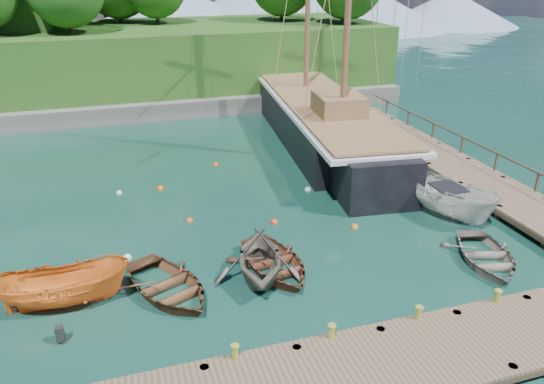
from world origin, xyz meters
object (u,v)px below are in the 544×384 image
Objects in this scene: rowboat_3 at (485,263)px; schooner at (321,124)px; rowboat_0 at (168,294)px; motorboat_orange at (67,306)px; rowboat_1 at (259,278)px; cabin_boat_white at (444,215)px; rowboat_2 at (275,270)px.

rowboat_3 is 0.14× the size of schooner.
motorboat_orange reaches higher than rowboat_0.
rowboat_0 is at bearing -165.84° from rowboat_1.
cabin_boat_white is 0.18× the size of schooner.
rowboat_3 is at bearing 3.39° from rowboat_1.
rowboat_2 is 0.94× the size of motorboat_orange.
rowboat_0 is 4.17m from rowboat_2.
rowboat_2 is at bearing 39.05° from rowboat_1.
schooner is at bearing 77.89° from cabin_boat_white.
schooner is at bearing -44.17° from motorboat_orange.
rowboat_0 is 13.58m from cabin_boat_white.
rowboat_1 is 6.92m from motorboat_orange.
rowboat_3 is (8.20, -2.00, 0.00)m from rowboat_2.
rowboat_0 is at bearing 176.77° from rowboat_2.
motorboat_orange is (-7.62, 0.01, 0.00)m from rowboat_2.
rowboat_3 is at bearing -121.49° from cabin_boat_white.
cabin_boat_white is (9.18, 2.24, 0.00)m from rowboat_2.
rowboat_2 is 1.03× the size of rowboat_3.
motorboat_orange reaches higher than rowboat_3.
motorboat_orange is at bearing -130.81° from schooner.
cabin_boat_white is at bearing -79.40° from motorboat_orange.
rowboat_1 is at bearing -89.78° from motorboat_orange.
rowboat_0 is at bearing 172.47° from cabin_boat_white.
rowboat_2 reaches higher than rowboat_3.
motorboat_orange is (-15.82, 2.01, 0.00)m from rowboat_3.
schooner reaches higher than rowboat_3.
rowboat_2 is at bearing 175.21° from cabin_boat_white.
schooner is at bearing 73.72° from rowboat_1.
rowboat_0 is 18.97m from schooner.
motorboat_orange is (-6.91, 0.34, 0.00)m from rowboat_1.
cabin_boat_white reaches higher than rowboat_2.
motorboat_orange is 0.85× the size of cabin_boat_white.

